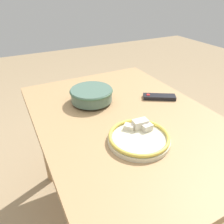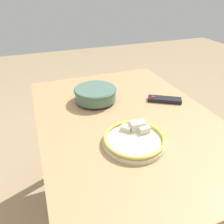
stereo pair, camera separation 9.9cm
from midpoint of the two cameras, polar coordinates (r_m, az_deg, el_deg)
ground_plane at (r=1.55m, az=4.92°, el=-25.01°), size 8.00×8.00×0.00m
dining_table at (r=1.08m, az=6.41°, el=-5.83°), size 1.13×0.81×0.73m
noodle_bowl at (r=1.14m, az=-1.87°, el=4.76°), size 0.22×0.22×0.08m
food_plate at (r=0.87m, az=9.14°, el=-7.04°), size 0.25×0.25×0.05m
tv_remote at (r=1.20m, az=15.87°, el=3.08°), size 0.13×0.18×0.02m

